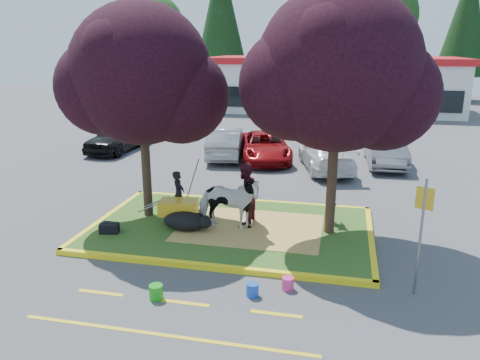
% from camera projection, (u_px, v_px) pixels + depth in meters
% --- Properties ---
extents(ground, '(90.00, 90.00, 0.00)m').
position_uv_depth(ground, '(231.00, 231.00, 14.07)').
color(ground, '#424244').
rests_on(ground, ground).
extents(median_island, '(8.00, 5.00, 0.15)m').
position_uv_depth(median_island, '(231.00, 228.00, 14.05)').
color(median_island, '#2D551A').
rests_on(median_island, ground).
extents(curb_near, '(8.30, 0.16, 0.15)m').
position_uv_depth(curb_near, '(206.00, 267.00, 11.63)').
color(curb_near, yellow).
rests_on(curb_near, ground).
extents(curb_far, '(8.30, 0.16, 0.15)m').
position_uv_depth(curb_far, '(248.00, 201.00, 16.47)').
color(curb_far, yellow).
rests_on(curb_far, ground).
extents(curb_left, '(0.16, 5.30, 0.15)m').
position_uv_depth(curb_left, '(107.00, 218.00, 14.91)').
color(curb_left, yellow).
rests_on(curb_left, ground).
extents(curb_right, '(0.16, 5.30, 0.15)m').
position_uv_depth(curb_right, '(371.00, 240.00, 13.20)').
color(curb_right, yellow).
rests_on(curb_right, ground).
extents(straw_bedding, '(4.20, 3.00, 0.01)m').
position_uv_depth(straw_bedding, '(250.00, 228.00, 13.91)').
color(straw_bedding, tan).
rests_on(straw_bedding, median_island).
extents(tree_purple_left, '(5.06, 4.20, 6.51)m').
position_uv_depth(tree_purple_left, '(142.00, 81.00, 13.80)').
color(tree_purple_left, black).
rests_on(tree_purple_left, median_island).
extents(tree_purple_right, '(5.30, 4.40, 6.82)m').
position_uv_depth(tree_purple_right, '(339.00, 77.00, 12.36)').
color(tree_purple_right, black).
rests_on(tree_purple_right, median_island).
extents(fire_lane_stripe_a, '(1.10, 0.12, 0.01)m').
position_uv_depth(fire_lane_stripe_a, '(101.00, 293.00, 10.55)').
color(fire_lane_stripe_a, yellow).
rests_on(fire_lane_stripe_a, ground).
extents(fire_lane_stripe_b, '(1.10, 0.12, 0.01)m').
position_uv_depth(fire_lane_stripe_b, '(185.00, 303.00, 10.14)').
color(fire_lane_stripe_b, yellow).
rests_on(fire_lane_stripe_b, ground).
extents(fire_lane_stripe_c, '(1.10, 0.12, 0.01)m').
position_uv_depth(fire_lane_stripe_c, '(276.00, 314.00, 9.72)').
color(fire_lane_stripe_c, yellow).
rests_on(fire_lane_stripe_c, ground).
extents(fire_lane_long, '(6.00, 0.10, 0.01)m').
position_uv_depth(fire_lane_long, '(165.00, 335.00, 9.01)').
color(fire_lane_long, yellow).
rests_on(fire_lane_long, ground).
extents(retail_building, '(20.40, 8.40, 4.40)m').
position_uv_depth(retail_building, '(332.00, 83.00, 39.26)').
color(retail_building, silver).
rests_on(retail_building, ground).
extents(treeline, '(46.58, 7.80, 14.63)m').
position_uv_depth(treeline, '(331.00, 20.00, 46.91)').
color(treeline, black).
rests_on(treeline, ground).
extents(cow, '(1.93, 0.90, 1.62)m').
position_uv_depth(cow, '(228.00, 203.00, 13.57)').
color(cow, white).
rests_on(cow, median_island).
extents(calf, '(1.34, 0.84, 0.55)m').
position_uv_depth(calf, '(185.00, 221.00, 13.66)').
color(calf, black).
rests_on(calf, median_island).
extents(handler, '(0.44, 0.59, 1.47)m').
position_uv_depth(handler, '(179.00, 194.00, 14.67)').
color(handler, black).
rests_on(handler, median_island).
extents(visitor_a, '(0.80, 0.98, 1.88)m').
position_uv_depth(visitor_a, '(245.00, 193.00, 14.05)').
color(visitor_a, '#42131D').
rests_on(visitor_a, median_island).
extents(visitor_b, '(0.43, 0.77, 1.25)m').
position_uv_depth(visitor_b, '(332.00, 203.00, 14.17)').
color(visitor_b, black).
rests_on(visitor_b, median_island).
extents(wheelbarrow, '(2.00, 0.78, 0.75)m').
position_uv_depth(wheelbarrow, '(179.00, 208.00, 14.06)').
color(wheelbarrow, black).
rests_on(wheelbarrow, median_island).
extents(gear_bag_dark, '(0.58, 0.39, 0.27)m').
position_uv_depth(gear_bag_dark, '(109.00, 229.00, 13.49)').
color(gear_bag_dark, black).
rests_on(gear_bag_dark, median_island).
extents(gear_bag_green, '(0.50, 0.32, 0.26)m').
position_uv_depth(gear_bag_green, '(110.00, 227.00, 13.60)').
color(gear_bag_green, black).
rests_on(gear_bag_green, median_island).
extents(sign_post, '(0.36, 0.17, 2.69)m').
position_uv_depth(sign_post, '(422.00, 224.00, 10.05)').
color(sign_post, slate).
rests_on(sign_post, ground).
extents(bucket_green, '(0.36, 0.36, 0.33)m').
position_uv_depth(bucket_green, '(156.00, 292.00, 10.26)').
color(bucket_green, '#1A9917').
rests_on(bucket_green, ground).
extents(bucket_pink, '(0.30, 0.30, 0.30)m').
position_uv_depth(bucket_pink, '(288.00, 283.00, 10.67)').
color(bucket_pink, '#E03179').
rests_on(bucket_pink, ground).
extents(bucket_blue, '(0.30, 0.30, 0.30)m').
position_uv_depth(bucket_blue, '(252.00, 290.00, 10.39)').
color(bucket_blue, blue).
rests_on(bucket_blue, ground).
extents(car_black, '(2.02, 4.61, 1.55)m').
position_uv_depth(car_black, '(117.00, 136.00, 24.48)').
color(car_black, black).
rests_on(car_black, ground).
extents(car_silver, '(2.22, 4.68, 1.48)m').
position_uv_depth(car_silver, '(226.00, 143.00, 23.07)').
color(car_silver, gray).
rests_on(car_silver, ground).
extents(car_red, '(3.37, 5.25, 1.35)m').
position_uv_depth(car_red, '(265.00, 146.00, 22.51)').
color(car_red, maroon).
rests_on(car_red, ground).
extents(car_white, '(3.03, 5.10, 1.38)m').
position_uv_depth(car_white, '(326.00, 155.00, 20.74)').
color(car_white, silver).
rests_on(car_white, ground).
extents(car_grey, '(1.83, 4.70, 1.53)m').
position_uv_depth(car_grey, '(385.00, 149.00, 21.62)').
color(car_grey, slate).
rests_on(car_grey, ground).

